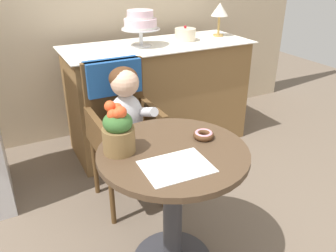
{
  "coord_description": "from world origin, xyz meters",
  "views": [
    {
      "loc": [
        -0.66,
        -1.24,
        1.53
      ],
      "look_at": [
        0.05,
        0.15,
        0.77
      ],
      "focal_mm": 36.81,
      "sensor_mm": 36.0,
      "label": 1
    }
  ],
  "objects_px": {
    "wicker_chair": "(120,111)",
    "seated_child": "(128,114)",
    "table_lamp": "(220,11)",
    "donut_front": "(204,135)",
    "flower_vase": "(118,130)",
    "tiered_cake_stand": "(140,22)",
    "round_layer_cake": "(185,35)",
    "cafe_table": "(173,187)"
  },
  "relations": [
    {
      "from": "cafe_table",
      "to": "table_lamp",
      "type": "height_order",
      "value": "table_lamp"
    },
    {
      "from": "donut_front",
      "to": "seated_child",
      "type": "bearing_deg",
      "value": 110.26
    },
    {
      "from": "donut_front",
      "to": "cafe_table",
      "type": "bearing_deg",
      "value": -169.04
    },
    {
      "from": "wicker_chair",
      "to": "seated_child",
      "type": "height_order",
      "value": "seated_child"
    },
    {
      "from": "cafe_table",
      "to": "seated_child",
      "type": "height_order",
      "value": "seated_child"
    },
    {
      "from": "cafe_table",
      "to": "wicker_chair",
      "type": "relative_size",
      "value": 0.75
    },
    {
      "from": "wicker_chair",
      "to": "tiered_cake_stand",
      "type": "distance_m",
      "value": 0.83
    },
    {
      "from": "cafe_table",
      "to": "tiered_cake_stand",
      "type": "relative_size",
      "value": 2.4
    },
    {
      "from": "round_layer_cake",
      "to": "table_lamp",
      "type": "height_order",
      "value": "table_lamp"
    },
    {
      "from": "seated_child",
      "to": "tiered_cake_stand",
      "type": "distance_m",
      "value": 0.93
    },
    {
      "from": "wicker_chair",
      "to": "round_layer_cake",
      "type": "distance_m",
      "value": 1.05
    },
    {
      "from": "donut_front",
      "to": "flower_vase",
      "type": "xyz_separation_m",
      "value": [
        -0.42,
        0.07,
        0.09
      ]
    },
    {
      "from": "seated_child",
      "to": "round_layer_cake",
      "type": "xyz_separation_m",
      "value": [
        0.81,
        0.74,
        0.27
      ]
    },
    {
      "from": "cafe_table",
      "to": "tiered_cake_stand",
      "type": "distance_m",
      "value": 1.48
    },
    {
      "from": "flower_vase",
      "to": "table_lamp",
      "type": "xyz_separation_m",
      "value": [
        1.4,
        1.24,
        0.29
      ]
    },
    {
      "from": "seated_child",
      "to": "donut_front",
      "type": "relative_size",
      "value": 6.94
    },
    {
      "from": "cafe_table",
      "to": "table_lamp",
      "type": "xyz_separation_m",
      "value": [
        1.17,
        1.34,
        0.61
      ]
    },
    {
      "from": "tiered_cake_stand",
      "to": "table_lamp",
      "type": "height_order",
      "value": "table_lamp"
    },
    {
      "from": "seated_child",
      "to": "donut_front",
      "type": "height_order",
      "value": "seated_child"
    },
    {
      "from": "seated_child",
      "to": "round_layer_cake",
      "type": "distance_m",
      "value": 1.13
    },
    {
      "from": "flower_vase",
      "to": "tiered_cake_stand",
      "type": "bearing_deg",
      "value": 62.33
    },
    {
      "from": "donut_front",
      "to": "table_lamp",
      "type": "height_order",
      "value": "table_lamp"
    },
    {
      "from": "tiered_cake_stand",
      "to": "table_lamp",
      "type": "bearing_deg",
      "value": 3.35
    },
    {
      "from": "cafe_table",
      "to": "wicker_chair",
      "type": "distance_m",
      "value": 0.74
    },
    {
      "from": "round_layer_cake",
      "to": "table_lamp",
      "type": "distance_m",
      "value": 0.4
    },
    {
      "from": "wicker_chair",
      "to": "table_lamp",
      "type": "relative_size",
      "value": 3.35
    },
    {
      "from": "donut_front",
      "to": "flower_vase",
      "type": "relative_size",
      "value": 0.43
    },
    {
      "from": "wicker_chair",
      "to": "donut_front",
      "type": "xyz_separation_m",
      "value": [
        0.2,
        -0.69,
        0.1
      ]
    },
    {
      "from": "donut_front",
      "to": "round_layer_cake",
      "type": "distance_m",
      "value": 1.43
    },
    {
      "from": "seated_child",
      "to": "round_layer_cake",
      "type": "bearing_deg",
      "value": 42.3
    },
    {
      "from": "cafe_table",
      "to": "wicker_chair",
      "type": "xyz_separation_m",
      "value": [
        -0.01,
        0.73,
        0.13
      ]
    },
    {
      "from": "seated_child",
      "to": "tiered_cake_stand",
      "type": "height_order",
      "value": "tiered_cake_stand"
    },
    {
      "from": "table_lamp",
      "to": "tiered_cake_stand",
      "type": "bearing_deg",
      "value": -176.65
    },
    {
      "from": "round_layer_cake",
      "to": "cafe_table",
      "type": "bearing_deg",
      "value": -121.61
    },
    {
      "from": "seated_child",
      "to": "flower_vase",
      "type": "bearing_deg",
      "value": -115.29
    },
    {
      "from": "tiered_cake_stand",
      "to": "table_lamp",
      "type": "distance_m",
      "value": 0.77
    },
    {
      "from": "cafe_table",
      "to": "wicker_chair",
      "type": "bearing_deg",
      "value": 90.46
    },
    {
      "from": "seated_child",
      "to": "table_lamp",
      "type": "xyz_separation_m",
      "value": [
        1.17,
        0.77,
        0.44
      ]
    },
    {
      "from": "wicker_chair",
      "to": "seated_child",
      "type": "xyz_separation_m",
      "value": [
        -0.0,
        -0.16,
        0.04
      ]
    },
    {
      "from": "flower_vase",
      "to": "donut_front",
      "type": "bearing_deg",
      "value": -9.12
    },
    {
      "from": "seated_child",
      "to": "table_lamp",
      "type": "relative_size",
      "value": 2.55
    },
    {
      "from": "cafe_table",
      "to": "flower_vase",
      "type": "xyz_separation_m",
      "value": [
        -0.23,
        0.1,
        0.32
      ]
    }
  ]
}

